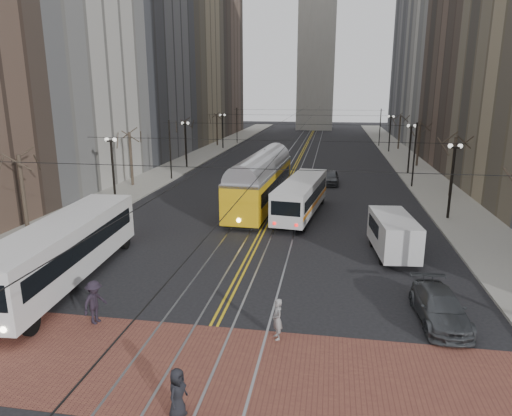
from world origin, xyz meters
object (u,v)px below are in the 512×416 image
(sedan_parked, at_px, (440,307))
(rear_bus, at_px, (301,198))
(pedestrian_a, at_px, (177,393))
(sedan_grey, at_px, (331,177))
(transit_bus, at_px, (64,253))
(streetcar, at_px, (261,186))
(cargo_van, at_px, (393,236))
(pedestrian_d, at_px, (95,302))
(pedestrian_b, at_px, (277,319))

(sedan_parked, bearing_deg, rear_bus, 110.14)
(pedestrian_a, bearing_deg, sedan_grey, 5.72)
(transit_bus, distance_m, rear_bus, 18.76)
(sedan_parked, bearing_deg, streetcar, 116.44)
(cargo_van, bearing_deg, sedan_grey, 94.59)
(pedestrian_a, height_order, pedestrian_d, pedestrian_d)
(pedestrian_a, bearing_deg, sedan_parked, -38.20)
(streetcar, relative_size, rear_bus, 1.38)
(sedan_grey, distance_m, sedan_parked, 29.85)
(sedan_grey, distance_m, pedestrian_b, 32.06)
(transit_bus, height_order, rear_bus, transit_bus)
(sedan_parked, height_order, pedestrian_b, pedestrian_b)
(sedan_parked, relative_size, pedestrian_d, 2.41)
(transit_bus, relative_size, rear_bus, 1.17)
(transit_bus, height_order, pedestrian_b, transit_bus)
(pedestrian_b, bearing_deg, sedan_parked, 85.97)
(transit_bus, distance_m, sedan_parked, 18.31)
(cargo_van, xyz_separation_m, pedestrian_b, (-5.71, -10.61, -0.35))
(pedestrian_b, bearing_deg, sedan_grey, 151.92)
(streetcar, height_order, pedestrian_b, streetcar)
(streetcar, distance_m, rear_bus, 4.29)
(sedan_grey, relative_size, pedestrian_a, 2.68)
(streetcar, xyz_separation_m, sedan_parked, (10.68, -18.66, -1.12))
(cargo_van, relative_size, sedan_grey, 1.27)
(transit_bus, bearing_deg, cargo_van, 17.30)
(sedan_parked, xyz_separation_m, pedestrian_a, (-9.17, -7.54, 0.15))
(sedan_parked, bearing_deg, pedestrian_b, -162.64)
(rear_bus, distance_m, sedan_parked, 17.83)
(transit_bus, xyz_separation_m, rear_bus, (11.15, 15.09, -0.18))
(sedan_parked, relative_size, pedestrian_a, 2.87)
(sedan_grey, bearing_deg, sedan_parked, -79.42)
(pedestrian_d, bearing_deg, transit_bus, 60.21)
(streetcar, xyz_separation_m, sedan_grey, (5.82, 10.79, -1.06))
(cargo_van, relative_size, pedestrian_d, 2.87)
(streetcar, bearing_deg, sedan_grey, 64.59)
(rear_bus, bearing_deg, pedestrian_b, -81.71)
(cargo_van, bearing_deg, transit_bus, -164.02)
(rear_bus, relative_size, sedan_grey, 2.55)
(sedan_parked, bearing_deg, sedan_grey, 96.02)
(streetcar, bearing_deg, rear_bus, -30.07)
(streetcar, height_order, rear_bus, streetcar)
(cargo_van, height_order, sedan_grey, cargo_van)
(pedestrian_a, xyz_separation_m, pedestrian_b, (2.44, 5.00, 0.04))
(streetcar, bearing_deg, pedestrian_d, -97.40)
(pedestrian_b, distance_m, pedestrian_d, 7.82)
(rear_bus, xyz_separation_m, pedestrian_b, (0.37, -18.88, -0.58))
(sedan_grey, height_order, sedan_parked, sedan_grey)
(pedestrian_a, distance_m, pedestrian_d, 7.35)
(streetcar, relative_size, pedestrian_d, 7.94)
(transit_bus, bearing_deg, pedestrian_d, -50.07)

